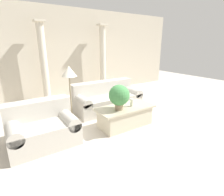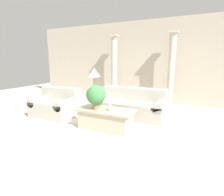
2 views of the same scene
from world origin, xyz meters
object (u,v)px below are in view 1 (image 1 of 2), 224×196
at_px(coffee_table, 125,116).
at_px(potted_plant, 119,96).
at_px(sofa_long, 107,99).
at_px(loveseat, 42,127).
at_px(floor_lamp, 69,74).

height_order(coffee_table, potted_plant, potted_plant).
height_order(sofa_long, loveseat, same).
bearing_deg(potted_plant, coffee_table, 14.38).
bearing_deg(loveseat, floor_lamp, 39.94).
height_order(loveseat, coffee_table, loveseat).
bearing_deg(loveseat, potted_plant, -12.64).
relative_size(coffee_table, potted_plant, 2.45).
height_order(loveseat, floor_lamp, floor_lamp).
bearing_deg(sofa_long, floor_lamp, -173.06).
height_order(loveseat, potted_plant, potted_plant).
distance_m(sofa_long, loveseat, 2.29).
bearing_deg(coffee_table, loveseat, 170.60).
bearing_deg(sofa_long, loveseat, -156.53).
relative_size(sofa_long, loveseat, 1.56).
height_order(coffee_table, floor_lamp, floor_lamp).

